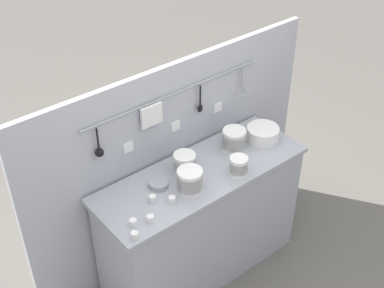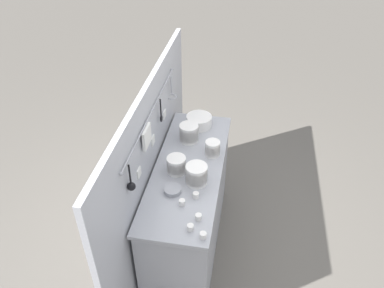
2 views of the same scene
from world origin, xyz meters
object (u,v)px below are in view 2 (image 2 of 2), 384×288
Objects in this scene: bowl_stack_wide_centre at (189,133)px; cup_by_caddy at (190,227)px; cup_back_left at (198,217)px; cup_front_left at (196,195)px; bowl_stack_tall_left at (197,174)px; steel_mixing_bowl at (173,190)px; bowl_stack_short_front at (176,165)px; cup_centre at (203,235)px; bowl_stack_nested_right at (213,148)px; plate_stack at (199,121)px; cup_edge_far at (182,202)px.

cup_by_caddy is (-0.98, -0.19, -0.06)m from bowl_stack_wide_centre.
cup_back_left is 1.00× the size of cup_front_left.
bowl_stack_tall_left reaches higher than steel_mixing_bowl.
bowl_stack_short_front is at bearing 177.16° from bowl_stack_wide_centre.
cup_front_left is at bearing -165.53° from bowl_stack_wide_centre.
bowl_stack_short_front is 0.68m from cup_centre.
bowl_stack_nested_right is 0.89× the size of bowl_stack_short_front.
bowl_stack_nested_right is 0.28m from bowl_stack_wide_centre.
bowl_stack_tall_left is 0.17m from cup_front_left.
bowl_stack_wide_centre is at bearing 15.27° from cup_centre.
cup_by_caddy is at bearing 61.34° from cup_centre.
cup_centre is at bearing -165.89° from bowl_stack_tall_left.
bowl_stack_short_front is at bearing 26.53° from cup_centre.
bowl_stack_short_front is 0.66m from plate_stack.
bowl_stack_short_front is 0.42m from bowl_stack_wide_centre.
bowl_stack_tall_left is at bearing -49.38° from steel_mixing_bowl.
cup_by_caddy is 0.11m from cup_back_left.
cup_back_left is at bearing -165.57° from bowl_stack_wide_centre.
bowl_stack_short_front reaches higher than cup_edge_far.
cup_back_left is (-0.36, -0.07, -0.06)m from bowl_stack_tall_left.
cup_by_caddy reaches higher than steel_mixing_bowl.
cup_by_caddy is 1.00× the size of cup_back_left.
cup_edge_far is at bearing 24.78° from cup_by_caddy.
bowl_stack_tall_left is 3.65× the size of cup_back_left.
bowl_stack_wide_centre is (0.17, 0.23, 0.01)m from bowl_stack_nested_right.
cup_back_left is (-0.23, -0.23, 0.00)m from steel_mixing_bowl.
cup_back_left is at bearing -171.04° from plate_stack.
plate_stack is 1.29m from cup_centre.
bowl_stack_short_front reaches higher than cup_by_caddy.
cup_by_caddy and cup_centre have the same top height.
plate_stack is at bearing 10.32° from cup_centre.
cup_front_left is at bearing -171.95° from bowl_stack_tall_left.
bowl_stack_short_front is at bearing 61.53° from bowl_stack_tall_left.
bowl_stack_wide_centre is at bearing -2.84° from bowl_stack_short_front.
bowl_stack_wide_centre reaches higher than cup_front_left.
cup_front_left is (0.35, 0.11, 0.00)m from cup_centre.
bowl_stack_tall_left is at bearing 4.45° from cup_by_caddy.
cup_centre is at bearing -163.20° from cup_front_left.
steel_mixing_bowl is 2.86× the size of cup_front_left.
bowl_stack_tall_left is at bearing -14.08° from cup_edge_far.
steel_mixing_bowl is (-0.65, 0.00, -0.06)m from bowl_stack_wide_centre.
bowl_stack_tall_left is 0.21m from steel_mixing_bowl.
bowl_stack_nested_right reaches higher than cup_front_left.
bowl_stack_tall_left is (-0.52, -0.15, 0.00)m from bowl_stack_wide_centre.
bowl_stack_tall_left is 0.76m from plate_stack.
cup_front_left and cup_edge_far have the same top height.
bowl_stack_wide_centre is 0.65m from steel_mixing_bowl.
cup_by_caddy is 1.00× the size of cup_centre.
bowl_stack_wide_centre is 0.70m from cup_front_left.
bowl_stack_wide_centre is 0.24m from plate_stack.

